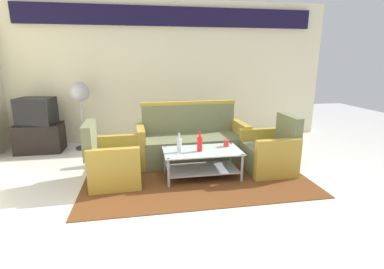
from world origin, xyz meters
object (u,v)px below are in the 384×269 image
object	(u,v)px
armchair_right	(270,153)
tv_stand	(40,138)
armchair_left	(113,163)
bottle_clear	(179,145)
television	(36,111)
coffee_table	(202,160)
cup	(226,143)
pedestal_fan	(80,96)
bottle_red	(200,144)
couch	(192,142)

from	to	relation	value
armchair_right	tv_stand	bearing A→B (deg)	66.25
armchair_left	bottle_clear	size ratio (longest dim) A/B	3.09
armchair_left	television	size ratio (longest dim) A/B	1.28
armchair_left	armchair_right	size ratio (longest dim) A/B	1.00
armchair_left	coffee_table	xyz separation A→B (m)	(1.25, -0.05, -0.02)
bottle_clear	cup	world-z (taller)	bottle_clear
armchair_left	pedestal_fan	distance (m)	2.00
television	pedestal_fan	size ratio (longest dim) A/B	0.52
pedestal_fan	armchair_right	bearing A→B (deg)	-29.77
cup	armchair_left	bearing A→B (deg)	-177.17
armchair_right	television	xyz separation A→B (m)	(-3.76, 1.67, 0.47)
bottle_red	television	bearing A→B (deg)	146.49
couch	coffee_table	distance (m)	0.76
tv_stand	pedestal_fan	size ratio (longest dim) A/B	0.63
armchair_left	bottle_red	distance (m)	1.23
coffee_table	television	distance (m)	3.24
armchair_right	cup	bearing A→B (deg)	84.98
bottle_red	tv_stand	xyz separation A→B (m)	(-2.65, 1.75, -0.26)
couch	tv_stand	world-z (taller)	couch
cup	television	xyz separation A→B (m)	(-3.09, 1.61, 0.30)
armchair_left	tv_stand	size ratio (longest dim) A/B	1.06
bottle_red	tv_stand	size ratio (longest dim) A/B	0.35
armchair_left	coffee_table	world-z (taller)	armchair_left
armchair_left	cup	size ratio (longest dim) A/B	8.50
couch	pedestal_fan	world-z (taller)	pedestal_fan
bottle_red	bottle_clear	distance (m)	0.29
bottle_red	couch	bearing A→B (deg)	88.04
bottle_red	bottle_clear	size ratio (longest dim) A/B	1.03
armchair_right	coffee_table	xyz separation A→B (m)	(-1.07, -0.07, -0.02)
couch	pedestal_fan	xyz separation A→B (m)	(-1.91, 1.03, 0.70)
bottle_red	television	world-z (taller)	television
armchair_right	cup	xyz separation A→B (m)	(-0.68, 0.06, 0.17)
armchair_left	pedestal_fan	world-z (taller)	pedestal_fan
bottle_red	pedestal_fan	size ratio (longest dim) A/B	0.22
armchair_right	bottle_red	distance (m)	1.14
television	pedestal_fan	bearing A→B (deg)	-167.25
bottle_red	television	size ratio (longest dim) A/B	0.43
armchair_left	coffee_table	bearing A→B (deg)	86.22
armchair_right	bottle_red	world-z (taller)	armchair_right
cup	television	world-z (taller)	television
armchair_left	bottle_red	size ratio (longest dim) A/B	3.00
cup	television	distance (m)	3.49
bottle_clear	coffee_table	bearing A→B (deg)	3.07
bottle_clear	cup	distance (m)	0.74
armchair_left	pedestal_fan	size ratio (longest dim) A/B	0.67
bottle_red	cup	size ratio (longest dim) A/B	2.83
bottle_red	pedestal_fan	distance (m)	2.65
couch	television	bearing A→B (deg)	-21.78
couch	cup	xyz separation A→B (m)	(0.41, -0.63, 0.14)
armchair_right	bottle_clear	world-z (taller)	armchair_right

